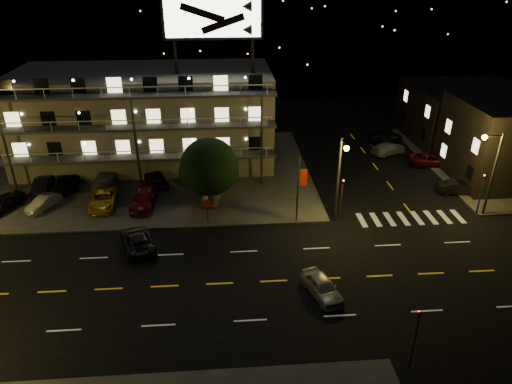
{
  "coord_description": "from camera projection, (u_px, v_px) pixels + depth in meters",
  "views": [
    {
      "loc": [
        -1.37,
        -26.88,
        21.19
      ],
      "look_at": [
        1.29,
        8.0,
        3.37
      ],
      "focal_mm": 32.0,
      "sensor_mm": 36.0,
      "label": 1
    }
  ],
  "objects": [
    {
      "name": "streetlight_nc",
      "position": [
        340.0,
        173.0,
        38.97
      ],
      "size": [
        0.44,
        1.92,
        8.0
      ],
      "color": "#2D2D30",
      "rests_on": "ground"
    },
    {
      "name": "lot_car_8",
      "position": [
        156.0,
        178.0,
        47.66
      ],
      "size": [
        3.34,
        4.66,
        1.47
      ],
      "primitive_type": "imported",
      "rotation": [
        0.0,
        0.0,
        3.56
      ],
      "color": "black",
      "rests_on": "curb_nw"
    },
    {
      "name": "ground",
      "position": [
        247.0,
        282.0,
        33.59
      ],
      "size": [
        140.0,
        140.0,
        0.0
      ],
      "primitive_type": "plane",
      "color": "black",
      "rests_on": "ground"
    },
    {
      "name": "signal_ne",
      "position": [
        482.0,
        190.0,
        41.47
      ],
      "size": [
        0.27,
        0.2,
        4.6
      ],
      "color": "#2D2D30",
      "rests_on": "ground"
    },
    {
      "name": "streetlight_ne",
      "position": [
        491.0,
        166.0,
        40.21
      ],
      "size": [
        1.92,
        0.44,
        8.0
      ],
      "color": "#2D2D30",
      "rests_on": "ground"
    },
    {
      "name": "signal_nw",
      "position": [
        342.0,
        195.0,
        40.59
      ],
      "size": [
        0.2,
        0.27,
        4.6
      ],
      "color": "#2D2D30",
      "rests_on": "ground"
    },
    {
      "name": "side_car_0",
      "position": [
        459.0,
        188.0,
        46.06
      ],
      "size": [
        4.22,
        2.22,
        1.32
      ],
      "primitive_type": "imported",
      "rotation": [
        0.0,
        0.0,
        1.36
      ],
      "color": "black",
      "rests_on": "ground"
    },
    {
      "name": "hill_backdrop",
      "position": [
        196.0,
        15.0,
        89.06
      ],
      "size": [
        120.0,
        25.0,
        24.0
      ],
      "color": "black",
      "rests_on": "ground"
    },
    {
      "name": "curb_nw",
      "position": [
        110.0,
        174.0,
        50.38
      ],
      "size": [
        44.0,
        24.0,
        0.15
      ],
      "primitive_type": "cube",
      "color": "#31312F",
      "rests_on": "ground"
    },
    {
      "name": "stop_sign",
      "position": [
        207.0,
        207.0,
        40.23
      ],
      "size": [
        0.91,
        0.11,
        2.61
      ],
      "color": "#2D2D30",
      "rests_on": "ground"
    },
    {
      "name": "side_car_1",
      "position": [
        432.0,
        160.0,
        52.42
      ],
      "size": [
        5.48,
        3.16,
        1.44
      ],
      "primitive_type": "imported",
      "rotation": [
        0.0,
        0.0,
        1.42
      ],
      "color": "#510B0F",
      "rests_on": "ground"
    },
    {
      "name": "side_car_2",
      "position": [
        389.0,
        148.0,
        55.64
      ],
      "size": [
        5.13,
        3.73,
        1.38
      ],
      "primitive_type": "imported",
      "rotation": [
        0.0,
        0.0,
        2.0
      ],
      "color": "#999A9F",
      "rests_on": "ground"
    },
    {
      "name": "road_car_west",
      "position": [
        138.0,
        241.0,
        37.3
      ],
      "size": [
        3.83,
        5.5,
        1.39
      ],
      "primitive_type": "imported",
      "rotation": [
        0.0,
        0.0,
        3.47
      ],
      "color": "black",
      "rests_on": "ground"
    },
    {
      "name": "curb_ne",
      "position": [
        492.0,
        162.0,
        53.36
      ],
      "size": [
        16.0,
        24.0,
        0.15
      ],
      "primitive_type": "cube",
      "color": "#31312F",
      "rests_on": "ground"
    },
    {
      "name": "tree",
      "position": [
        209.0,
        168.0,
        41.43
      ],
      "size": [
        5.55,
        5.34,
        6.99
      ],
      "color": "black",
      "rests_on": "curb_nw"
    },
    {
      "name": "banner_north",
      "position": [
        299.0,
        188.0,
        39.84
      ],
      "size": [
        0.83,
        0.16,
        6.4
      ],
      "color": "#2D2D30",
      "rests_on": "ground"
    },
    {
      "name": "lot_car_0",
      "position": [
        4.0,
        203.0,
        42.78
      ],
      "size": [
        3.26,
        4.56,
        1.44
      ],
      "primitive_type": "imported",
      "rotation": [
        0.0,
        0.0,
        -0.41
      ],
      "color": "black",
      "rests_on": "curb_nw"
    },
    {
      "name": "lot_car_9",
      "position": [
        209.0,
        180.0,
        47.11
      ],
      "size": [
        2.82,
        4.77,
        1.49
      ],
      "primitive_type": "imported",
      "rotation": [
        0.0,
        0.0,
        3.44
      ],
      "color": "#510B0F",
      "rests_on": "curb_nw"
    },
    {
      "name": "road_car_east",
      "position": [
        322.0,
        287.0,
        32.06
      ],
      "size": [
        2.79,
        4.39,
        1.39
      ],
      "primitive_type": "imported",
      "rotation": [
        0.0,
        0.0,
        0.3
      ],
      "color": "#999A9F",
      "rests_on": "ground"
    },
    {
      "name": "motel",
      "position": [
        147.0,
        117.0,
        51.71
      ],
      "size": [
        28.0,
        13.8,
        18.1
      ],
      "color": "gray",
      "rests_on": "ground"
    },
    {
      "name": "lot_car_1",
      "position": [
        43.0,
        203.0,
        43.02
      ],
      "size": [
        2.7,
        3.89,
        1.22
      ],
      "primitive_type": "imported",
      "rotation": [
        0.0,
        0.0,
        -0.43
      ],
      "color": "#999A9F",
      "rests_on": "curb_nw"
    },
    {
      "name": "lot_car_2",
      "position": [
        103.0,
        199.0,
        43.46
      ],
      "size": [
        2.74,
        5.24,
        1.41
      ],
      "primitive_type": "imported",
      "rotation": [
        0.0,
        0.0,
        0.08
      ],
      "color": "gold",
      "rests_on": "curb_nw"
    },
    {
      "name": "lot_car_7",
      "position": [
        105.0,
        178.0,
        47.59
      ],
      "size": [
        2.23,
        4.96,
        1.41
      ],
      "primitive_type": "imported",
      "rotation": [
        0.0,
        0.0,
        3.09
      ],
      "color": "#999A9F",
      "rests_on": "curb_nw"
    },
    {
      "name": "side_car_3",
      "position": [
        385.0,
        136.0,
        59.5
      ],
      "size": [
        4.46,
        1.85,
        1.51
      ],
      "primitive_type": "imported",
      "rotation": [
        0.0,
        0.0,
        1.56
      ],
      "color": "black",
      "rests_on": "ground"
    },
    {
      "name": "lot_car_5",
      "position": [
        44.0,
        183.0,
        46.61
      ],
      "size": [
        1.86,
        4.32,
        1.38
      ],
      "primitive_type": "imported",
      "rotation": [
        0.0,
        0.0,
        3.24
      ],
      "color": "black",
      "rests_on": "curb_nw"
    },
    {
      "name": "lot_car_3",
      "position": [
        144.0,
        199.0,
        43.48
      ],
      "size": [
        2.39,
        5.26,
        1.49
      ],
      "primitive_type": "imported",
      "rotation": [
        0.0,
        0.0,
        -0.06
      ],
      "color": "#510B0F",
      "rests_on": "curb_nw"
    },
    {
      "name": "signal_sw",
      "position": [
        416.0,
        333.0,
        25.49
      ],
      "size": [
        0.2,
        0.27,
        4.6
      ],
      "color": "#2D2D30",
      "rests_on": "ground"
    },
    {
      "name": "side_bldg_back",
      "position": [
        465.0,
        114.0,
        58.91
      ],
      "size": [
        14.06,
        12.0,
        7.0
      ],
      "color": "black",
      "rests_on": "ground"
    },
    {
      "name": "lot_car_6",
      "position": [
        67.0,
        181.0,
        47.12
      ],
      "size": [
        3.11,
        5.21,
        1.35
      ],
      "primitive_type": "imported",
      "rotation": [
        0.0,
        0.0,
        3.33
      ],
      "color": "black",
      "rests_on": "curb_nw"
    },
    {
      "name": "lot_car_4",
      "position": [
        212.0,
        193.0,
        44.6
      ],
      "size": [
        2.46,
        4.42,
        1.42
      ],
      "primitive_type": "imported",
      "rotation": [
        0.0,
        0.0,
        -0.2
      ],
      "color": "#999A9F",
      "rests_on": "curb_nw"
    }
  ]
}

